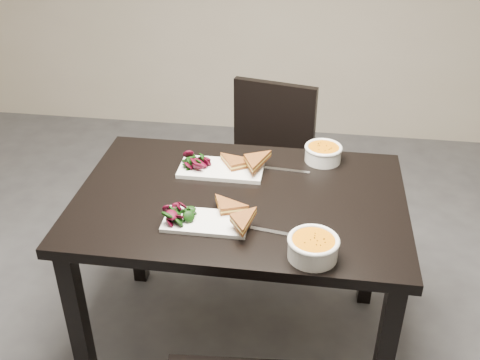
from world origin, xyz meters
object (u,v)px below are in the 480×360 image
at_px(chair_far, 266,159).
at_px(soup_bowl_near, 313,246).
at_px(table, 240,218).
at_px(plate_near, 206,222).
at_px(plate_far, 221,169).
at_px(soup_bowl_far, 323,152).

height_order(chair_far, soup_bowl_near, chair_far).
height_order(table, soup_bowl_near, soup_bowl_near).
bearing_deg(plate_near, chair_far, 83.01).
relative_size(table, chair_far, 1.41).
bearing_deg(plate_near, plate_far, 91.43).
height_order(soup_bowl_near, plate_far, soup_bowl_near).
distance_m(table, soup_bowl_near, 0.44).
bearing_deg(plate_near, soup_bowl_far, 52.18).
distance_m(table, soup_bowl_far, 0.45).
distance_m(chair_far, plate_far, 0.66).
xyz_separation_m(chair_far, plate_far, (-0.12, -0.59, 0.27)).
relative_size(chair_far, soup_bowl_near, 5.23).
height_order(chair_far, plate_far, chair_far).
height_order(table, plate_far, plate_far).
bearing_deg(soup_bowl_near, table, 131.32).
xyz_separation_m(soup_bowl_near, soup_bowl_far, (0.02, 0.62, -0.00)).
bearing_deg(table, plate_near, -116.05).
distance_m(table, plate_far, 0.22).
bearing_deg(soup_bowl_near, plate_far, 127.71).
bearing_deg(table, soup_bowl_far, 46.54).
distance_m(table, chair_far, 0.78).
distance_m(chair_far, plate_near, 0.99).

